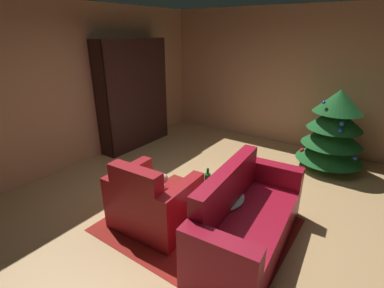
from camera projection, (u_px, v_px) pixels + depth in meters
name	position (u px, v px, depth m)	size (l,w,h in m)	color
ground_plane	(207.00, 208.00, 3.99)	(7.40, 7.40, 0.00)	tan
wall_back	(289.00, 79.00, 5.84)	(5.62, 0.06, 2.79)	tan
wall_left	(74.00, 87.00, 4.95)	(0.06, 6.29, 2.79)	tan
area_rug	(198.00, 225.00, 3.64)	(2.21, 1.81, 0.01)	maroon
bookshelf_unit	(138.00, 94.00, 5.89)	(0.37, 1.63, 2.18)	black
armchair_red	(153.00, 203.00, 3.52)	(1.02, 0.83, 0.92)	maroon
couch_red	(246.00, 221.00, 3.21)	(0.90, 1.91, 0.93)	maroon
coffee_table	(217.00, 199.00, 3.48)	(0.65, 0.65, 0.45)	black
book_stack_on_table	(217.00, 192.00, 3.45)	(0.23, 0.18, 0.08)	gray
bottle_on_table	(208.00, 181.00, 3.54)	(0.08, 0.08, 0.30)	#1A6320
decorated_tree	(334.00, 130.00, 4.89)	(1.11, 1.11, 1.43)	brown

